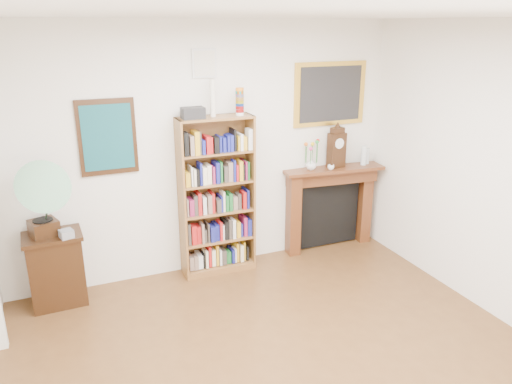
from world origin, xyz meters
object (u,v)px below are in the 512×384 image
Objects in this scene: bookshelf at (217,188)px; mantel_clock at (337,148)px; side_cabinet at (56,269)px; cd_stack at (66,234)px; flower_vase at (311,164)px; bottle_right at (367,156)px; bottle_left at (364,155)px; gramophone at (38,195)px; fireplace at (329,200)px; teacup at (331,167)px.

bookshelf is 4.22× the size of mantel_clock.
side_cabinet is 0.47m from cd_stack.
flower_vase is 0.67× the size of bottle_right.
flower_vase is at bearing 169.88° from mantel_clock.
cd_stack is 0.60× the size of bottle_right.
bottle_left is at bearing -0.82° from side_cabinet.
mantel_clock is 2.47× the size of bottle_right.
side_cabinet is at bearing -178.84° from bottle_right.
gramophone is 4.08× the size of bottle_right.
fireplace is 0.59m from flower_vase.
bookshelf is 1.58m from mantel_clock.
teacup is (3.19, 0.01, 0.72)m from side_cabinet.
bookshelf is 1.44m from teacup.
mantel_clock reaches higher than cd_stack.
side_cabinet is 5.70× the size of flower_vase.
teacup is (3.05, 0.16, 0.29)m from cd_stack.
flower_vase is (2.97, 0.11, 0.75)m from side_cabinet.
bookshelf is 1.83m from gramophone.
teacup is at bearing -176.08° from bottle_left.
bookshelf is at bearing 178.39° from teacup.
gramophone reaches higher than flower_vase.
mantel_clock reaches higher than fireplace.
mantel_clock is 0.40m from bottle_left.
teacup is at bearing -153.28° from mantel_clock.
bottle_right is at bearing -14.60° from gramophone.
bottle_left is at bearing 3.92° from teacup.
bottle_left is (1.93, -0.01, 0.18)m from bookshelf.
bottle_left is at bearing -5.10° from fireplace.
gramophone is 3.37m from mantel_clock.
bottle_right is (0.56, 0.06, 0.07)m from teacup.
fireplace is at bearing 57.54° from teacup.
bottle_right is (0.44, -0.01, -0.14)m from mantel_clock.
fireplace reaches higher than side_cabinet.
bottle_left is (3.54, 0.19, 0.38)m from cd_stack.
fireplace is 16.21× the size of teacup.
teacup is at bearing -173.70° from bottle_right.
gramophone is 3.74m from bottle_left.
bookshelf is 2.55× the size of gramophone.
fireplace is 3.14m from cd_stack.
bottle_left is at bearing 0.64° from bookshelf.
bottle_right is (0.07, 0.03, -0.02)m from bottle_left.
flower_vase is (3.03, 0.23, -0.09)m from gramophone.
bookshelf is 1.94m from bottle_left.
bottle_right is at bearing -8.64° from mantel_clock.
bottle_right is (0.78, -0.03, 0.03)m from flower_vase.
gramophone reaches higher than fireplace.
side_cabinet is 9.63× the size of teacup.
fireplace is 6.45× the size of bottle_right.
bottle_left reaches higher than side_cabinet.
cd_stack is 3.21m from mantel_clock.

